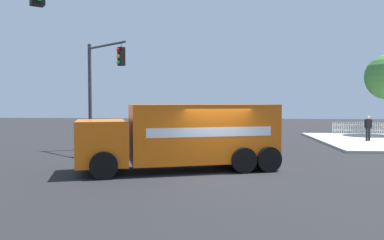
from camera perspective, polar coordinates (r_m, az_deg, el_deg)
ground_plane at (r=14.66m, az=4.08°, el=-8.15°), size 100.00×100.00×0.00m
delivery_truck at (r=15.54m, az=-1.10°, el=-2.30°), size 8.26×4.90×2.65m
traffic_light_primary at (r=22.06m, az=-13.56°, el=5.73°), size 2.84×2.43×6.09m
pedestrian_near_corner at (r=28.50m, az=24.72°, el=-0.89°), size 0.53×0.24×1.69m
picket_fence_run at (r=35.30m, az=25.70°, el=-1.05°), size 7.12×0.05×0.95m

